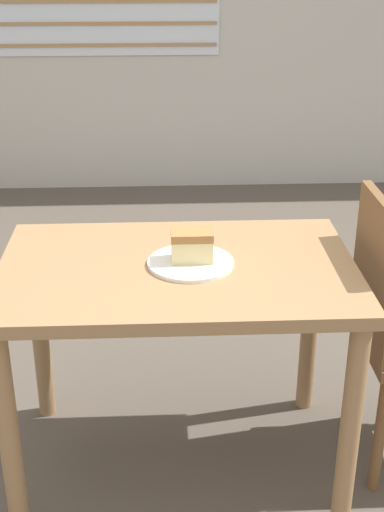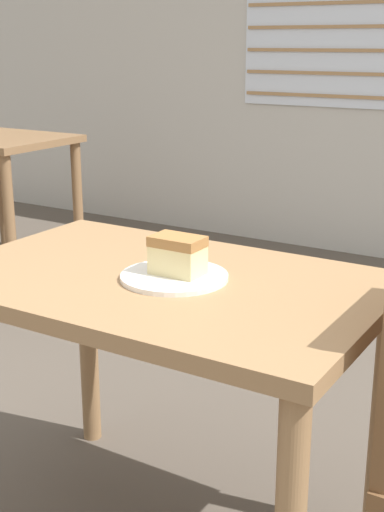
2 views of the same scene
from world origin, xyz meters
The scene contains 4 objects.
dining_table_near centered at (-0.02, 0.15, 0.63)m, with size 1.07×0.69×0.74m.
dining_table_far centered at (-2.19, 1.73, 0.61)m, with size 0.73×0.66×0.76m.
plate centered at (0.02, 0.15, 0.75)m, with size 0.26×0.26×0.01m.
cake_slice centered at (0.02, 0.16, 0.80)m, with size 0.12×0.08×0.09m.
Camera 2 is at (0.90, -1.21, 1.29)m, focal length 50.00 mm.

